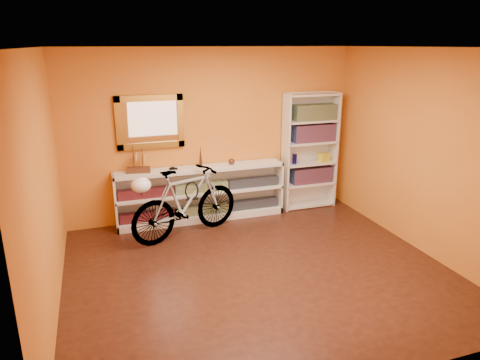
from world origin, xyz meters
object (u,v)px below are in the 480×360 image
object	(u,v)px
console_unit	(201,194)
helmet	(141,185)
bookcase	(310,151)
bicycle	(186,202)

from	to	relation	value
console_unit	helmet	distance (m)	1.31
console_unit	bookcase	xyz separation A→B (m)	(1.84, 0.03, 0.52)
bicycle	console_unit	bearing A→B (deg)	-53.00
console_unit	bookcase	distance (m)	1.92
console_unit	bookcase	size ratio (longest dim) A/B	1.37
bookcase	bicycle	size ratio (longest dim) A/B	1.10
console_unit	bookcase	bearing A→B (deg)	0.78
console_unit	helmet	xyz separation A→B (m)	(-0.97, -0.74, 0.47)
console_unit	helmet	world-z (taller)	helmet
bookcase	bicycle	bearing A→B (deg)	-165.93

